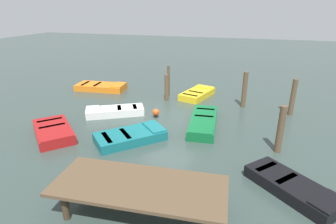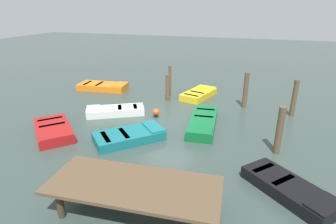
# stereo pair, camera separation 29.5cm
# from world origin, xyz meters

# --- Properties ---
(ground_plane) EXTENTS (80.00, 80.00, 0.00)m
(ground_plane) POSITION_xyz_m (0.00, 0.00, 0.00)
(ground_plane) COLOR #33423D
(dock_segment) EXTENTS (4.89, 2.25, 0.95)m
(dock_segment) POSITION_xyz_m (-1.26, 6.90, 0.84)
(dock_segment) COLOR brown
(dock_segment) RESTS_ON ground_plane
(rowboat_white) EXTENTS (3.15, 2.36, 0.46)m
(rowboat_white) POSITION_xyz_m (2.88, 0.37, 0.22)
(rowboat_white) COLOR silver
(rowboat_white) RESTS_ON ground_plane
(rowboat_yellow) EXTENTS (2.01, 2.93, 0.46)m
(rowboat_yellow) POSITION_xyz_m (-0.78, -3.97, 0.22)
(rowboat_yellow) COLOR gold
(rowboat_yellow) RESTS_ON ground_plane
(rowboat_black) EXTENTS (2.95, 2.81, 0.46)m
(rowboat_black) POSITION_xyz_m (-5.48, 4.73, 0.22)
(rowboat_black) COLOR black
(rowboat_black) RESTS_ON ground_plane
(rowboat_orange) EXTENTS (3.48, 1.79, 0.46)m
(rowboat_orange) POSITION_xyz_m (5.96, -3.64, 0.22)
(rowboat_orange) COLOR orange
(rowboat_orange) RESTS_ON ground_plane
(rowboat_red) EXTENTS (3.07, 3.02, 0.46)m
(rowboat_red) POSITION_xyz_m (4.36, 3.45, 0.22)
(rowboat_red) COLOR maroon
(rowboat_red) RESTS_ON ground_plane
(rowboat_teal) EXTENTS (3.10, 3.09, 0.46)m
(rowboat_teal) POSITION_xyz_m (0.82, 2.89, 0.22)
(rowboat_teal) COLOR #14666B
(rowboat_teal) RESTS_ON ground_plane
(rowboat_green) EXTENTS (1.52, 3.79, 0.46)m
(rowboat_green) POSITION_xyz_m (-1.93, 0.43, 0.22)
(rowboat_green) COLOR #0F602D
(rowboat_green) RESTS_ON ground_plane
(mooring_piling_far_right) EXTENTS (0.25, 0.25, 1.62)m
(mooring_piling_far_right) POSITION_xyz_m (0.93, -2.77, 0.81)
(mooring_piling_far_right) COLOR brown
(mooring_piling_far_right) RESTS_ON ground_plane
(mooring_piling_near_left) EXTENTS (0.17, 0.17, 1.96)m
(mooring_piling_near_left) POSITION_xyz_m (1.09, -3.76, 0.98)
(mooring_piling_near_left) COLOR brown
(mooring_piling_near_left) RESTS_ON ground_plane
(mooring_piling_center) EXTENTS (0.26, 0.26, 1.96)m
(mooring_piling_center) POSITION_xyz_m (-5.22, 2.08, 0.98)
(mooring_piling_center) COLOR brown
(mooring_piling_center) RESTS_ON ground_plane
(mooring_piling_far_left) EXTENTS (0.26, 0.26, 2.06)m
(mooring_piling_far_left) POSITION_xyz_m (-3.67, -2.95, 1.03)
(mooring_piling_far_left) COLOR brown
(mooring_piling_far_left) RESTS_ON ground_plane
(mooring_piling_mid_right) EXTENTS (0.26, 0.26, 1.97)m
(mooring_piling_mid_right) POSITION_xyz_m (-6.17, -2.40, 0.99)
(mooring_piling_mid_right) COLOR brown
(mooring_piling_mid_right) RESTS_ON ground_plane
(marker_buoy) EXTENTS (0.36, 0.36, 0.48)m
(marker_buoy) POSITION_xyz_m (0.64, 0.08, 0.29)
(marker_buoy) COLOR #262626
(marker_buoy) RESTS_ON ground_plane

